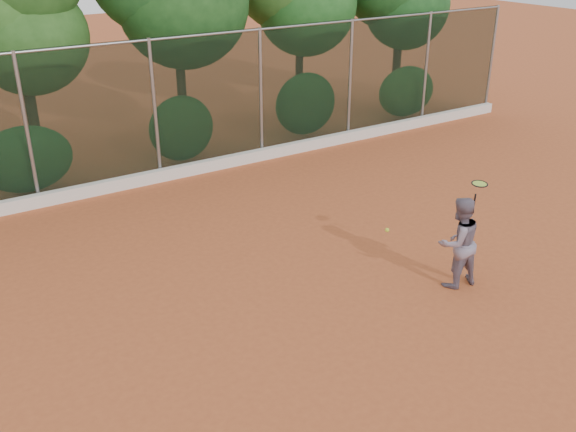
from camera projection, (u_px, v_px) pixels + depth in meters
ground at (319, 302)px, 11.00m from camera, size 80.00×80.00×0.00m
concrete_curb at (163, 175)px, 16.15m from camera, size 24.00×0.20×0.30m
tennis_player at (458, 242)px, 11.22m from camera, size 0.89×0.73×1.68m
chainlink_fence at (155, 107)px, 15.58m from camera, size 24.09×0.09×3.50m
tennis_racket at (479, 186)px, 10.92m from camera, size 0.38×0.38×0.52m
tennis_ball_in_flight at (387, 230)px, 9.52m from camera, size 0.06×0.06×0.06m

